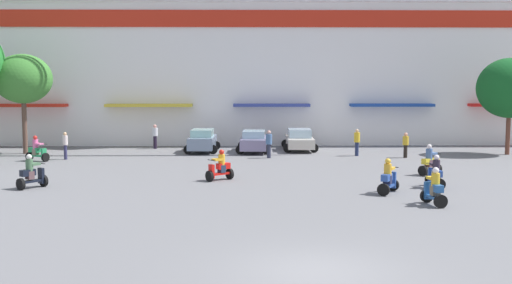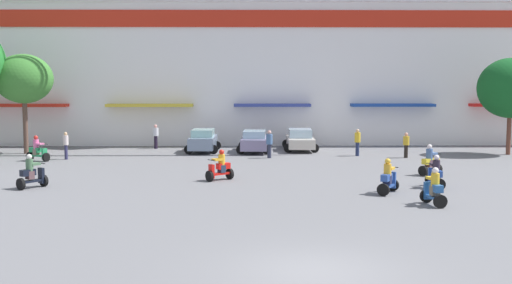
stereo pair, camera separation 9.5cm
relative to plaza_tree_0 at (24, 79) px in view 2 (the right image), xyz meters
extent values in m
plane|color=slate|center=(16.10, -12.43, -4.84)|extent=(128.00, 128.00, 0.00)
cube|color=white|center=(16.10, 10.30, 0.34)|extent=(43.85, 11.46, 10.35)
cube|color=red|center=(16.10, 4.51, 4.31)|extent=(40.34, 0.12, 1.20)
cube|color=silver|center=(16.10, 4.47, 5.64)|extent=(43.85, 0.70, 0.24)
cube|color=red|center=(-1.27, 4.02, -1.85)|extent=(5.72, 1.10, 0.20)
cube|color=gold|center=(7.46, 4.02, -1.85)|extent=(6.16, 1.10, 0.20)
cube|color=navy|center=(16.22, 4.02, -1.85)|extent=(5.48, 1.10, 0.20)
cube|color=navy|center=(24.88, 4.02, -1.85)|extent=(5.96, 1.10, 0.20)
cylinder|color=brown|center=(0.00, 0.00, -3.06)|extent=(0.31, 0.31, 3.56)
ellipsoid|color=#39782F|center=(0.00, 0.00, 0.03)|extent=(3.73, 3.37, 3.18)
cylinder|color=brown|center=(31.22, -1.03, -3.43)|extent=(0.28, 0.28, 2.81)
ellipsoid|color=#145220|center=(31.22, -1.03, -0.56)|extent=(4.18, 3.66, 3.84)
cube|color=slate|center=(11.47, 0.78, -4.18)|extent=(1.75, 4.09, 0.77)
cube|color=#91C2BB|center=(11.47, 0.78, -3.56)|extent=(1.45, 2.06, 0.47)
cylinder|color=black|center=(10.71, 2.06, -4.54)|extent=(0.61, 0.19, 0.60)
cylinder|color=black|center=(12.32, 2.00, -4.54)|extent=(0.61, 0.19, 0.60)
cylinder|color=black|center=(10.63, -0.44, -4.54)|extent=(0.61, 0.19, 0.60)
cylinder|color=black|center=(12.23, -0.50, -4.54)|extent=(0.61, 0.19, 0.60)
cube|color=gray|center=(14.90, 0.69, -4.22)|extent=(1.87, 4.42, 0.70)
cube|color=#97BBCB|center=(14.90, 0.69, -3.64)|extent=(1.54, 2.23, 0.45)
cylinder|color=black|center=(14.12, 2.07, -4.54)|extent=(0.61, 0.19, 0.60)
cylinder|color=black|center=(15.80, 2.00, -4.54)|extent=(0.61, 0.19, 0.60)
cylinder|color=black|center=(14.00, -0.62, -4.54)|extent=(0.61, 0.19, 0.60)
cylinder|color=black|center=(15.69, -0.69, -4.54)|extent=(0.61, 0.19, 0.60)
cube|color=beige|center=(18.02, 1.63, -4.25)|extent=(1.81, 4.49, 0.64)
cube|color=#97B3C5|center=(18.02, 1.63, -3.65)|extent=(1.53, 2.26, 0.55)
cylinder|color=black|center=(17.18, 3.03, -4.54)|extent=(0.60, 0.18, 0.60)
cylinder|color=black|center=(18.92, 3.00, -4.54)|extent=(0.60, 0.18, 0.60)
cylinder|color=black|center=(17.13, 0.26, -4.54)|extent=(0.60, 0.18, 0.60)
cylinder|color=black|center=(18.87, 0.23, -4.54)|extent=(0.60, 0.18, 0.60)
cylinder|color=black|center=(12.63, -11.45, -4.58)|extent=(0.43, 0.50, 0.52)
cylinder|color=black|center=(13.56, -10.71, -4.58)|extent=(0.43, 0.50, 0.52)
cube|color=red|center=(13.09, -11.08, -4.52)|extent=(0.99, 0.87, 0.10)
cube|color=red|center=(13.26, -10.95, -4.16)|extent=(0.71, 0.65, 0.28)
cube|color=red|center=(12.72, -11.38, -4.36)|extent=(0.31, 0.34, 0.66)
cylinder|color=black|center=(12.70, -11.39, -3.82)|extent=(0.35, 0.43, 0.04)
cube|color=#1F2E45|center=(13.19, -11.01, -4.28)|extent=(0.42, 0.42, 0.36)
cylinder|color=gold|center=(13.19, -11.01, -3.85)|extent=(0.45, 0.45, 0.51)
sphere|color=red|center=(13.19, -11.01, -3.48)|extent=(0.25, 0.25, 0.25)
cube|color=gold|center=(12.98, -11.17, -3.82)|extent=(0.56, 0.54, 0.10)
cylinder|color=black|center=(20.72, -14.12, -4.58)|extent=(0.52, 0.39, 0.52)
cylinder|color=black|center=(20.05, -15.25, -4.58)|extent=(0.52, 0.39, 0.52)
cube|color=#294B9A|center=(20.38, -14.68, -4.52)|extent=(0.83, 1.14, 0.10)
cube|color=#294B9A|center=(20.26, -14.89, -4.11)|extent=(0.63, 0.79, 0.28)
cube|color=#294B9A|center=(20.65, -14.23, -4.33)|extent=(0.35, 0.28, 0.71)
cylinder|color=black|center=(20.66, -14.21, -3.77)|extent=(0.47, 0.29, 0.04)
cube|color=#202542|center=(20.32, -14.80, -4.23)|extent=(0.42, 0.40, 0.36)
cylinder|color=gold|center=(20.32, -14.80, -3.80)|extent=(0.44, 0.44, 0.50)
sphere|color=gold|center=(20.32, -14.80, -3.44)|extent=(0.25, 0.25, 0.25)
cube|color=gold|center=(20.46, -14.55, -3.78)|extent=(0.52, 0.55, 0.10)
cylinder|color=black|center=(5.21, -12.67, -4.58)|extent=(0.50, 0.43, 0.52)
cylinder|color=black|center=(4.51, -13.60, -4.58)|extent=(0.50, 0.43, 0.52)
cube|color=black|center=(4.86, -13.13, -4.52)|extent=(0.84, 0.99, 0.10)
cube|color=black|center=(4.73, -13.30, -4.12)|extent=(0.63, 0.70, 0.28)
cube|color=black|center=(5.14, -12.76, -4.33)|extent=(0.34, 0.30, 0.70)
cylinder|color=black|center=(5.15, -12.74, -3.78)|extent=(0.44, 0.34, 0.04)
cube|color=brown|center=(4.79, -13.22, -4.24)|extent=(0.42, 0.42, 0.36)
cylinder|color=#446748|center=(4.79, -13.22, -3.80)|extent=(0.45, 0.45, 0.52)
sphere|color=silver|center=(4.79, -13.22, -3.42)|extent=(0.25, 0.25, 0.25)
cube|color=#446748|center=(4.94, -13.02, -3.77)|extent=(0.54, 0.56, 0.10)
cylinder|color=black|center=(24.15, -9.21, -4.58)|extent=(0.42, 0.50, 0.52)
cylinder|color=black|center=(23.22, -9.90, -4.58)|extent=(0.42, 0.50, 0.52)
cube|color=gold|center=(23.69, -9.56, -4.52)|extent=(0.99, 0.83, 0.10)
cube|color=gold|center=(23.52, -9.68, -4.12)|extent=(0.70, 0.63, 0.28)
cube|color=gold|center=(24.06, -9.28, -4.34)|extent=(0.30, 0.34, 0.70)
cylinder|color=black|center=(24.08, -9.27, -3.78)|extent=(0.34, 0.44, 0.04)
cube|color=#583B44|center=(23.59, -9.62, -4.24)|extent=(0.42, 0.42, 0.36)
cylinder|color=#435F8E|center=(23.59, -9.62, -3.78)|extent=(0.45, 0.45, 0.56)
sphere|color=silver|center=(23.59, -9.62, -3.39)|extent=(0.25, 0.25, 0.25)
cube|color=#435F8E|center=(23.80, -9.47, -3.75)|extent=(0.56, 0.53, 0.10)
cylinder|color=black|center=(2.58, -4.08, -4.58)|extent=(0.37, 0.53, 0.52)
cylinder|color=black|center=(1.45, -3.49, -4.58)|extent=(0.37, 0.53, 0.52)
cube|color=#238B51|center=(2.02, -3.78, -4.52)|extent=(1.13, 0.77, 0.10)
cube|color=#238B51|center=(1.81, -3.68, -4.18)|extent=(0.78, 0.60, 0.28)
cube|color=#238B51|center=(2.47, -4.02, -4.37)|extent=(0.27, 0.35, 0.64)
cylinder|color=black|center=(2.49, -4.03, -3.84)|extent=(0.27, 0.48, 0.04)
cube|color=#706B58|center=(1.90, -3.73, -4.30)|extent=(0.40, 0.41, 0.36)
cylinder|color=#D56496|center=(1.90, -3.73, -3.84)|extent=(0.43, 0.43, 0.57)
sphere|color=red|center=(1.90, -3.73, -3.44)|extent=(0.25, 0.25, 0.25)
cube|color=#D56496|center=(2.15, -3.86, -3.81)|extent=(0.55, 0.50, 0.10)
cylinder|color=black|center=(22.80, -12.61, -4.58)|extent=(0.52, 0.15, 0.52)
cylinder|color=black|center=(22.80, -13.94, -4.58)|extent=(0.52, 0.15, 0.52)
cube|color=#274AA1|center=(22.80, -13.28, -4.52)|extent=(0.29, 1.17, 0.10)
cube|color=#274AA1|center=(22.80, -13.52, -4.15)|extent=(0.30, 0.75, 0.28)
cube|color=#274AA1|center=(22.80, -12.75, -4.35)|extent=(0.32, 0.14, 0.67)
cylinder|color=black|center=(22.80, -12.72, -3.81)|extent=(0.52, 0.04, 0.04)
cube|color=#6B665D|center=(22.80, -13.41, -4.27)|extent=(0.32, 0.28, 0.36)
cylinder|color=#2D2331|center=(22.80, -13.41, -3.83)|extent=(0.32, 0.32, 0.52)
sphere|color=silver|center=(22.80, -13.41, -3.47)|extent=(0.25, 0.25, 0.25)
cube|color=#2D2331|center=(22.80, -13.12, -3.81)|extent=(0.34, 0.44, 0.10)
cylinder|color=black|center=(21.45, -16.64, -4.58)|extent=(0.54, 0.23, 0.52)
cylinder|color=black|center=(21.64, -17.78, -4.58)|extent=(0.54, 0.23, 0.52)
cube|color=#245594|center=(21.55, -17.21, -4.52)|extent=(0.45, 1.05, 0.10)
cube|color=#245594|center=(21.58, -17.41, -4.13)|extent=(0.40, 0.69, 0.28)
cube|color=#245594|center=(21.47, -16.75, -4.34)|extent=(0.34, 0.19, 0.69)
cylinder|color=black|center=(21.47, -16.73, -3.79)|extent=(0.52, 0.12, 0.04)
cube|color=#706653|center=(21.57, -17.32, -4.25)|extent=(0.36, 0.33, 0.36)
cylinder|color=gold|center=(21.57, -17.32, -3.83)|extent=(0.37, 0.37, 0.49)
sphere|color=silver|center=(21.57, -17.32, -3.47)|extent=(0.25, 0.25, 0.25)
cube|color=gold|center=(21.53, -17.07, -3.80)|extent=(0.41, 0.49, 0.10)
cylinder|color=black|center=(24.22, -2.56, -4.44)|extent=(0.31, 0.31, 0.80)
cylinder|color=gold|center=(24.22, -2.56, -3.77)|extent=(0.50, 0.50, 0.54)
sphere|color=tan|center=(24.22, -2.56, -3.39)|extent=(0.23, 0.23, 0.23)
cylinder|color=#1F284B|center=(21.39, -1.56, -4.40)|extent=(0.33, 0.33, 0.87)
cylinder|color=gold|center=(21.39, -1.56, -3.66)|extent=(0.53, 0.53, 0.61)
sphere|color=tan|center=(21.39, -1.56, -3.24)|extent=(0.22, 0.22, 0.22)
cylinder|color=black|center=(8.03, 2.82, -4.39)|extent=(0.28, 0.28, 0.89)
cylinder|color=silver|center=(8.03, 2.82, -3.66)|extent=(0.45, 0.45, 0.57)
sphere|color=#D89185|center=(8.03, 2.82, -3.26)|extent=(0.24, 0.24, 0.24)
cylinder|color=#2F2D52|center=(3.47, -3.06, -4.40)|extent=(0.20, 0.20, 0.88)
cylinder|color=silver|center=(3.47, -3.06, -3.67)|extent=(0.33, 0.33, 0.58)
sphere|color=tan|center=(3.47, -3.06, -3.28)|extent=(0.20, 0.20, 0.20)
cylinder|color=#272A3E|center=(15.78, -2.54, -4.41)|extent=(0.24, 0.24, 0.85)
cylinder|color=#42628E|center=(15.78, -2.54, -3.68)|extent=(0.40, 0.40, 0.62)
sphere|color=tan|center=(15.78, -2.54, -3.25)|extent=(0.24, 0.24, 0.24)
camera|label=1|loc=(14.30, -40.74, -0.03)|focal=43.90mm
camera|label=2|loc=(14.40, -40.74, -0.03)|focal=43.90mm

